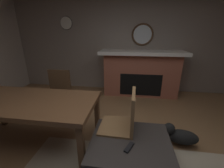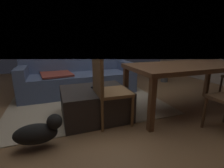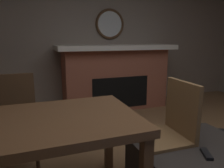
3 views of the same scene
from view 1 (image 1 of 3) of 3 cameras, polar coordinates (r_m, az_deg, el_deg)
The scene contains 10 objects.
wall_back_fireplace_side at distance 4.20m, azimuth 6.75°, elevation 15.22°, with size 7.02×0.12×2.59m, color gray.
fireplace at distance 3.95m, azimuth 11.24°, elevation 4.37°, with size 2.13×0.76×1.18m.
round_wall_mirror at distance 4.10m, azimuth 11.97°, elevation 18.57°, with size 0.57×0.05×0.57m.
ottoman_coffee_table at distance 1.95m, azimuth 7.04°, elevation -26.13°, with size 0.92×0.78×0.42m, color #2D2826.
tv_remote at distance 1.71m, azimuth 6.78°, elevation -23.60°, with size 0.05×0.16×0.02m, color black.
dining_table at distance 2.33m, azimuth -30.39°, elevation -7.05°, with size 1.88×0.88×0.74m.
dining_chair_south at distance 3.01m, azimuth -20.53°, elevation -2.76°, with size 0.44×0.44×0.93m.
dining_chair_west at distance 1.93m, azimuth 4.71°, elevation -14.45°, with size 0.45×0.45×0.93m.
small_dog at distance 2.46m, azimuth 25.37°, elevation -17.96°, with size 0.51×0.25×0.31m.
wall_clock at distance 4.50m, azimuth -17.64°, elevation 22.00°, with size 0.35×0.03×0.35m.
Camera 1 is at (-0.10, 1.29, 1.60)m, focal length 23.11 mm.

